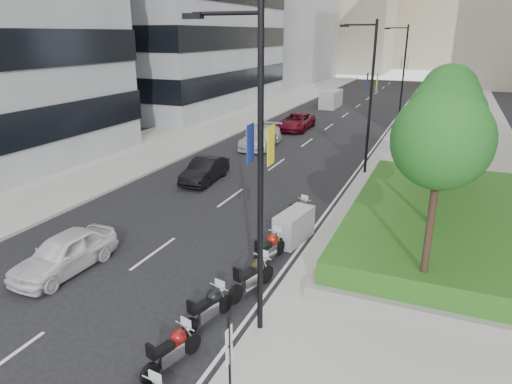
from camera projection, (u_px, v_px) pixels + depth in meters
The scene contains 26 objects.
ground at pixel (119, 316), 14.05m from camera, with size 160.00×160.00×0.00m, color black.
sidewalk_right at pixel (450, 140), 36.84m from camera, with size 10.00×100.00×0.15m, color #9E9B93.
sidewalk_left at pixel (219, 122), 44.53m from camera, with size 8.00×100.00×0.15m, color #9E9B93.
lane_edge at pixel (383, 136), 38.80m from camera, with size 0.12×100.00×0.01m, color silver.
lane_centre at pixel (323, 131), 40.70m from camera, with size 0.12×100.00×0.01m, color silver.
planter at pixel (468, 234), 18.98m from camera, with size 10.00×14.00×0.40m, color gray.
hedge at pixel (471, 221), 18.78m from camera, with size 9.40×13.40×0.80m, color #275117.
tree_0 at pixel (442, 141), 12.63m from camera, with size 2.80×2.80×6.30m.
tree_1 at pixel (445, 118), 16.11m from camera, with size 2.80×2.80×6.30m.
tree_2 at pixel (448, 103), 19.59m from camera, with size 2.80×2.80×6.30m.
tree_3 at pixel (449, 92), 23.07m from camera, with size 2.80×2.80×6.30m.
lamp_post_0 at pixel (255, 164), 11.73m from camera, with size 2.34×0.45×9.00m.
lamp_post_1 at pixel (369, 91), 26.53m from camera, with size 2.34×0.45×9.00m.
lamp_post_2 at pixel (402, 69), 42.19m from camera, with size 2.34×0.45×9.00m.
parking_sign at pixel (229, 358), 10.07m from camera, with size 0.06×0.32×2.50m.
motorcycle_1 at pixel (172, 349), 11.77m from camera, with size 0.79×1.99×1.01m.
motorcycle_2 at pixel (209, 307), 13.54m from camera, with size 0.79×2.06×1.04m.
motorcycle_3 at pixel (253, 276), 15.19m from camera, with size 0.90×2.24×1.14m.
motorcycle_4 at pixel (269, 248), 17.18m from camera, with size 0.75×2.19×1.10m.
motorcycle_5 at pixel (294, 227), 18.92m from camera, with size 1.22×2.29×1.32m.
motorcycle_6 at pixel (299, 211), 20.97m from camera, with size 0.66×1.95×0.98m.
car_a at pixel (64, 253), 16.53m from camera, with size 1.69×4.20×1.43m, color white.
car_b at pixel (205, 170), 26.62m from camera, with size 1.45×4.17×1.37m, color black.
car_c at pixel (261, 137), 34.69m from camera, with size 2.17×5.34×1.55m, color silver.
car_d at pixel (296, 122), 40.92m from camera, with size 2.41×5.22×1.45m, color #5F0B19.
delivery_van at pixel (331, 100), 53.01m from camera, with size 1.78×4.63×1.94m.
Camera 1 is at (8.56, -9.42, 8.26)m, focal length 32.00 mm.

